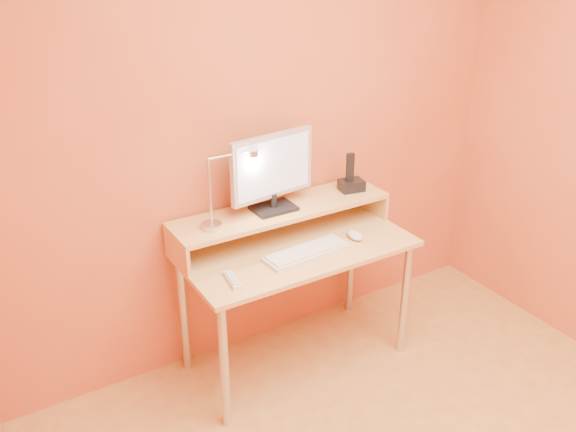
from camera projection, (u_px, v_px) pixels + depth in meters
wall_back at (265, 131)px, 3.12m from camera, size 3.00×0.04×2.50m
desk_leg_fl at (224, 367)px, 2.81m from camera, size 0.04×0.04×0.69m
desk_leg_fr at (405, 300)px, 3.33m from camera, size 0.04×0.04×0.69m
desk_leg_bl at (184, 314)px, 3.20m from camera, size 0.04×0.04×0.69m
desk_leg_br at (351, 261)px, 3.71m from camera, size 0.04×0.04×0.69m
desk_lower at (297, 248)px, 3.11m from camera, size 1.20×0.60×0.02m
shelf_riser_left at (177, 251)px, 2.92m from camera, size 0.02×0.30×0.14m
shelf_riser_right at (370, 200)px, 3.47m from camera, size 0.02×0.30×0.14m
desk_shelf at (282, 210)px, 3.16m from camera, size 1.20×0.30×0.02m
monitor_foot at (274, 208)px, 3.13m from camera, size 0.22×0.16×0.02m
monitor_neck at (274, 200)px, 3.11m from camera, size 0.04×0.04×0.07m
monitor_panel at (272, 166)px, 3.03m from camera, size 0.49×0.09×0.33m
monitor_back at (270, 165)px, 3.05m from camera, size 0.44×0.07×0.28m
monitor_screen at (274, 167)px, 3.02m from camera, size 0.44×0.06×0.29m
lamp_base at (212, 226)px, 2.93m from camera, size 0.10×0.10×0.02m
lamp_post at (210, 192)px, 2.85m from camera, size 0.01×0.01×0.33m
lamp_arm at (231, 155)px, 2.84m from camera, size 0.24×0.01×0.01m
lamp_head at (254, 153)px, 2.90m from camera, size 0.04×0.04×0.03m
lamp_bulb at (254, 156)px, 2.91m from camera, size 0.03×0.03×0.00m
phone_dock at (351, 185)px, 3.35m from camera, size 0.15×0.12×0.06m
phone_handset at (350, 167)px, 3.29m from camera, size 0.04×0.03×0.16m
phone_led at (363, 187)px, 3.33m from camera, size 0.01×0.00×0.04m
keyboard at (307, 253)px, 3.02m from camera, size 0.46×0.17×0.02m
mouse at (355, 235)px, 3.17m from camera, size 0.08×0.13×0.04m
remote_control at (232, 280)px, 2.79m from camera, size 0.07×0.16×0.02m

